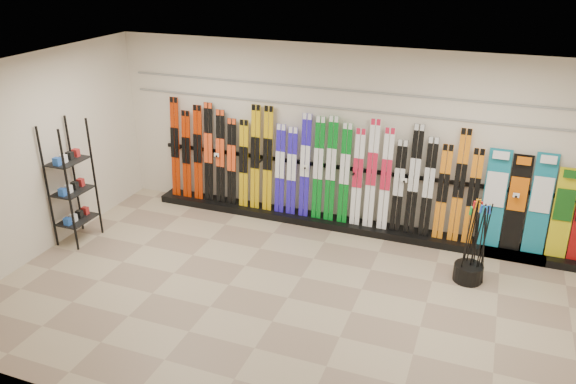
% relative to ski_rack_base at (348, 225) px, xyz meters
% --- Properties ---
extents(floor, '(8.00, 8.00, 0.00)m').
position_rel_ski_rack_base_xyz_m(floor, '(-0.22, -2.28, -0.06)').
color(floor, gray).
rests_on(floor, ground).
extents(back_wall, '(8.00, 0.00, 8.00)m').
position_rel_ski_rack_base_xyz_m(back_wall, '(-0.22, 0.22, 1.44)').
color(back_wall, beige).
rests_on(back_wall, floor).
extents(left_wall, '(0.00, 5.00, 5.00)m').
position_rel_ski_rack_base_xyz_m(left_wall, '(-4.22, -2.28, 1.44)').
color(left_wall, beige).
rests_on(left_wall, floor).
extents(ceiling, '(8.00, 8.00, 0.00)m').
position_rel_ski_rack_base_xyz_m(ceiling, '(-0.22, -2.28, 2.94)').
color(ceiling, silver).
rests_on(ceiling, back_wall).
extents(ski_rack_base, '(8.00, 0.40, 0.12)m').
position_rel_ski_rack_base_xyz_m(ski_rack_base, '(0.00, 0.00, 0.00)').
color(ski_rack_base, black).
rests_on(ski_rack_base, floor).
extents(skis, '(5.37, 0.19, 1.83)m').
position_rel_ski_rack_base_xyz_m(skis, '(-0.70, 0.03, 0.90)').
color(skis, '#A82704').
rests_on(skis, ski_rack_base).
extents(snowboards, '(1.61, 0.24, 1.53)m').
position_rel_ski_rack_base_xyz_m(snowboards, '(2.85, 0.07, 0.79)').
color(snowboards, '#14728C').
rests_on(snowboards, ski_rack_base).
extents(accessory_rack, '(0.40, 0.60, 1.97)m').
position_rel_ski_rack_base_xyz_m(accessory_rack, '(-3.97, -1.90, 0.93)').
color(accessory_rack, black).
rests_on(accessory_rack, floor).
extents(pole_bin, '(0.41, 0.41, 0.25)m').
position_rel_ski_rack_base_xyz_m(pole_bin, '(2.01, -0.97, 0.07)').
color(pole_bin, black).
rests_on(pole_bin, floor).
extents(ski_poles, '(0.33, 0.41, 1.18)m').
position_rel_ski_rack_base_xyz_m(ski_poles, '(2.06, -0.93, 0.55)').
color(ski_poles, black).
rests_on(ski_poles, pole_bin).
extents(slatwall_rail_0, '(7.60, 0.02, 0.03)m').
position_rel_ski_rack_base_xyz_m(slatwall_rail_0, '(-0.22, 0.20, 1.94)').
color(slatwall_rail_0, gray).
rests_on(slatwall_rail_0, back_wall).
extents(slatwall_rail_1, '(7.60, 0.02, 0.03)m').
position_rel_ski_rack_base_xyz_m(slatwall_rail_1, '(-0.22, 0.20, 2.24)').
color(slatwall_rail_1, gray).
rests_on(slatwall_rail_1, back_wall).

